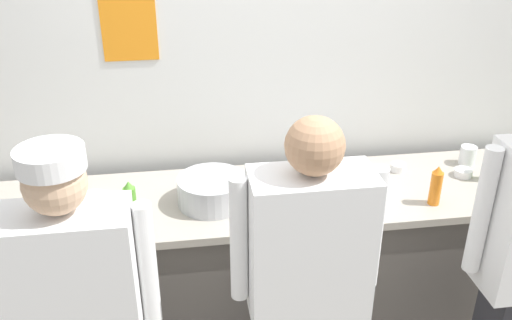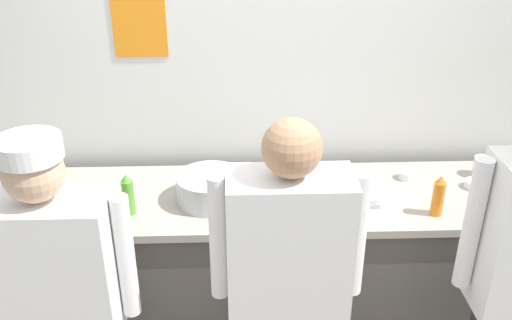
{
  "view_description": "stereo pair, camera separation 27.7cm",
  "coord_description": "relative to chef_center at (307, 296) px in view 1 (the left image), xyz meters",
  "views": [
    {
      "loc": [
        -0.47,
        -2.07,
        2.37
      ],
      "look_at": [
        -0.11,
        0.38,
        1.12
      ],
      "focal_mm": 39.44,
      "sensor_mm": 36.0,
      "label": 1
    },
    {
      "loc": [
        -0.19,
        -2.09,
        2.37
      ],
      "look_at": [
        -0.11,
        0.38,
        1.12
      ],
      "focal_mm": 39.44,
      "sensor_mm": 36.0,
      "label": 2
    }
  ],
  "objects": [
    {
      "name": "chefs_knife",
      "position": [
        -1.27,
        0.67,
        0.07
      ],
      "size": [
        0.27,
        0.03,
        0.02
      ],
      "color": "#B7BABF",
      "rests_on": "prep_counter"
    },
    {
      "name": "plate_stack_front",
      "position": [
        -0.91,
        0.69,
        0.09
      ],
      "size": [
        0.25,
        0.25,
        0.05
      ],
      "color": "white",
      "rests_on": "prep_counter"
    },
    {
      "name": "mixing_bowl_steel",
      "position": [
        -0.32,
        0.67,
        0.13
      ],
      "size": [
        0.34,
        0.34,
        0.14
      ],
      "primitive_type": "cylinder",
      "color": "#B7BABF",
      "rests_on": "prep_counter"
    },
    {
      "name": "plate_stack_rear",
      "position": [
        0.48,
        0.68,
        0.09
      ],
      "size": [
        0.24,
        0.24,
        0.05
      ],
      "color": "white",
      "rests_on": "prep_counter"
    },
    {
      "name": "squeeze_bottle_spare",
      "position": [
        1.15,
        0.7,
        0.17
      ],
      "size": [
        0.06,
        0.06,
        0.21
      ],
      "color": "#56A333",
      "rests_on": "prep_counter"
    },
    {
      "name": "chef_center",
      "position": [
        0.0,
        0.0,
        0.0
      ],
      "size": [
        0.6,
        0.24,
        1.64
      ],
      "color": "#2D2D33",
      "rests_on": "ground"
    },
    {
      "name": "squeeze_bottle_secondary",
      "position": [
        -0.71,
        0.57,
        0.16
      ],
      "size": [
        0.06,
        0.06,
        0.21
      ],
      "color": "#56A333",
      "rests_on": "prep_counter"
    },
    {
      "name": "ramekin_green_sauce",
      "position": [
        1.03,
        0.76,
        0.08
      ],
      "size": [
        0.1,
        0.1,
        0.04
      ],
      "color": "white",
      "rests_on": "prep_counter"
    },
    {
      "name": "deli_cup",
      "position": [
        1.12,
        0.89,
        0.12
      ],
      "size": [
        0.09,
        0.09,
        0.11
      ],
      "primitive_type": "cylinder",
      "color": "white",
      "rests_on": "prep_counter"
    },
    {
      "name": "ramekin_yellow_sauce",
      "position": [
        -1.13,
        0.69,
        0.09
      ],
      "size": [
        0.1,
        0.1,
        0.04
      ],
      "color": "white",
      "rests_on": "prep_counter"
    },
    {
      "name": "ramekin_red_sauce",
      "position": [
        0.71,
        0.87,
        0.09
      ],
      "size": [
        0.08,
        0.08,
        0.04
      ],
      "color": "white",
      "rests_on": "prep_counter"
    },
    {
      "name": "squeeze_bottle_primary",
      "position": [
        0.75,
        0.51,
        0.16
      ],
      "size": [
        0.06,
        0.06,
        0.21
      ],
      "color": "orange",
      "rests_on": "prep_counter"
    },
    {
      "name": "wall_back",
      "position": [
        0.01,
        1.19,
        0.52
      ],
      "size": [
        4.87,
        0.11,
        2.77
      ],
      "color": "silver",
      "rests_on": "ground"
    },
    {
      "name": "prep_counter",
      "position": [
        0.01,
        0.71,
        -0.4
      ],
      "size": [
        3.11,
        0.69,
        0.93
      ],
      "color": "#56514C",
      "rests_on": "ground"
    },
    {
      "name": "sheet_tray",
      "position": [
        0.22,
        0.71,
        0.07
      ],
      "size": [
        0.55,
        0.36,
        0.02
      ],
      "primitive_type": "cube",
      "rotation": [
        0.0,
        0.0,
        0.06
      ],
      "color": "#B7BABF",
      "rests_on": "prep_counter"
    }
  ]
}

